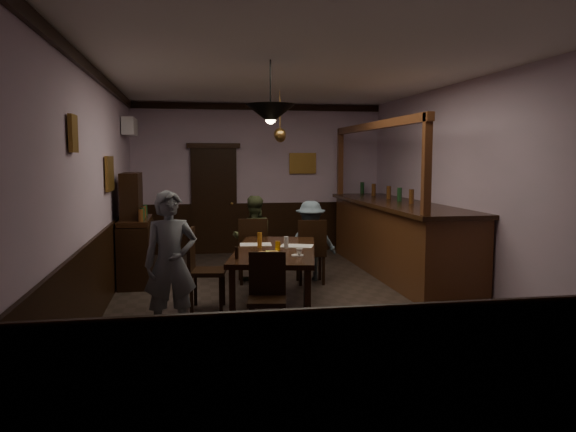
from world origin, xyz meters
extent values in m
cube|color=#2D2621|center=(0.00, 0.00, -0.01)|extent=(5.00, 8.00, 0.01)
cube|color=white|center=(0.00, 0.00, 3.00)|extent=(5.00, 8.00, 0.01)
cube|color=#C9ADC8|center=(0.00, 4.00, 1.50)|extent=(5.00, 0.01, 3.00)
cube|color=#C9ADC8|center=(0.00, -4.00, 1.50)|extent=(5.00, 0.01, 3.00)
cube|color=#C9ADC8|center=(-2.50, 0.00, 1.50)|extent=(0.01, 8.00, 3.00)
cube|color=#C9ADC8|center=(2.50, 0.00, 1.50)|extent=(0.01, 8.00, 3.00)
cube|color=black|center=(-0.30, -0.20, 0.72)|extent=(1.45, 2.36, 0.06)
cube|color=black|center=(-0.93, -1.11, 0.34)|extent=(0.07, 0.07, 0.69)
cube|color=black|center=(-0.11, -1.29, 0.34)|extent=(0.07, 0.07, 0.69)
cube|color=black|center=(-0.49, 0.89, 0.34)|extent=(0.07, 0.07, 0.69)
cube|color=black|center=(0.33, 0.71, 0.34)|extent=(0.07, 0.07, 0.69)
cube|color=black|center=(-0.45, 1.21, 0.47)|extent=(0.45, 0.45, 0.05)
cube|color=black|center=(-0.45, 1.02, 0.75)|extent=(0.44, 0.05, 0.52)
cube|color=black|center=(-0.27, 1.39, 0.22)|extent=(0.04, 0.04, 0.45)
cube|color=black|center=(-0.62, 1.40, 0.22)|extent=(0.04, 0.04, 0.45)
cube|color=black|center=(-0.27, 1.03, 0.22)|extent=(0.04, 0.04, 0.45)
cube|color=black|center=(-0.63, 1.04, 0.22)|extent=(0.04, 0.04, 0.45)
cube|color=black|center=(0.43, 1.02, 0.46)|extent=(0.46, 0.46, 0.05)
cube|color=black|center=(0.42, 0.83, 0.74)|extent=(0.43, 0.07, 0.51)
cube|color=black|center=(0.62, 1.18, 0.22)|extent=(0.04, 0.04, 0.44)
cube|color=black|center=(0.27, 1.21, 0.22)|extent=(0.04, 0.04, 0.44)
cube|color=black|center=(0.59, 0.84, 0.22)|extent=(0.04, 0.04, 0.44)
cube|color=black|center=(0.25, 0.86, 0.22)|extent=(0.04, 0.04, 0.44)
cube|color=black|center=(-0.60, -1.57, 0.42)|extent=(0.46, 0.46, 0.05)
cube|color=black|center=(-0.57, -1.39, 0.68)|extent=(0.40, 0.10, 0.47)
cube|color=black|center=(-0.78, -1.70, 0.20)|extent=(0.04, 0.04, 0.41)
cube|color=black|center=(-0.47, -1.75, 0.20)|extent=(0.04, 0.04, 0.41)
cube|color=black|center=(-0.73, -1.38, 0.20)|extent=(0.04, 0.04, 0.41)
cube|color=black|center=(-0.41, -1.44, 0.20)|extent=(0.04, 0.04, 0.41)
cube|color=black|center=(-1.17, -0.21, 0.48)|extent=(0.51, 0.51, 0.05)
cube|color=black|center=(-1.37, -0.18, 0.77)|extent=(0.11, 0.45, 0.53)
cube|color=black|center=(-1.02, -0.42, 0.23)|extent=(0.04, 0.04, 0.46)
cube|color=black|center=(-0.96, -0.06, 0.23)|extent=(0.04, 0.04, 0.46)
cube|color=black|center=(-1.38, -0.37, 0.23)|extent=(0.04, 0.04, 0.46)
cube|color=black|center=(-1.32, -0.01, 0.23)|extent=(0.04, 0.04, 0.46)
imported|color=slate|center=(-1.59, -1.20, 0.79)|extent=(0.62, 0.46, 1.57)
imported|color=#3D472A|center=(-0.40, 1.41, 0.66)|extent=(0.65, 0.51, 1.33)
imported|color=#4D616F|center=(0.47, 1.22, 0.62)|extent=(0.83, 0.51, 1.25)
cube|color=silver|center=(-0.51, 0.16, 0.75)|extent=(0.44, 0.33, 0.01)
cube|color=silver|center=(0.01, -0.05, 0.75)|extent=(0.49, 0.42, 0.01)
cube|color=#FAFF5D|center=(-0.37, -0.43, 0.75)|extent=(0.18, 0.18, 0.00)
cylinder|color=white|center=(-0.12, -0.76, 0.76)|extent=(0.15, 0.15, 0.01)
imported|color=white|center=(-0.09, -0.77, 0.80)|extent=(0.10, 0.10, 0.07)
cylinder|color=white|center=(-0.43, -0.76, 0.76)|extent=(0.22, 0.22, 0.01)
torus|color=#C68C47|center=(-0.54, -0.72, 0.79)|extent=(0.13, 0.13, 0.04)
torus|color=#C68C47|center=(-0.40, -0.72, 0.79)|extent=(0.13, 0.13, 0.04)
cylinder|color=#FEA515|center=(-0.29, -0.34, 0.81)|extent=(0.07, 0.07, 0.12)
cylinder|color=#BF721E|center=(-0.49, -0.09, 0.85)|extent=(0.06, 0.06, 0.20)
cylinder|color=silver|center=(-0.15, -0.18, 0.82)|extent=(0.06, 0.06, 0.15)
cylinder|color=black|center=(-0.85, -0.84, 0.82)|extent=(0.04, 0.04, 0.14)
cube|color=black|center=(-2.20, 1.52, 0.46)|extent=(0.46, 1.28, 0.91)
cube|color=black|center=(-2.20, 1.52, 0.96)|extent=(0.44, 1.23, 0.07)
cube|color=black|center=(-2.25, 1.52, 1.32)|extent=(0.27, 0.82, 0.73)
cube|color=#472713|center=(2.00, 1.46, 0.57)|extent=(0.93, 4.35, 1.14)
cube|color=black|center=(1.98, 1.46, 1.16)|extent=(1.03, 4.45, 0.06)
cube|color=#472713|center=(1.59, 1.46, 2.43)|extent=(0.10, 4.24, 0.12)
cube|color=#472713|center=(1.59, -0.60, 1.81)|extent=(0.10, 0.10, 1.34)
cube|color=#472713|center=(1.59, 3.53, 1.81)|extent=(0.10, 0.10, 1.34)
cube|color=black|center=(-0.90, 3.95, 1.05)|extent=(0.90, 0.06, 2.10)
cube|color=white|center=(-2.38, 2.90, 2.45)|extent=(0.20, 0.85, 0.30)
cube|color=olive|center=(-2.46, -1.60, 2.15)|extent=(0.04, 0.28, 0.36)
cube|color=olive|center=(-2.46, 0.80, 1.70)|extent=(0.04, 0.62, 0.48)
cube|color=olive|center=(0.90, 3.96, 1.80)|extent=(0.55, 0.04, 0.42)
cylinder|color=black|center=(-0.47, -0.98, 2.70)|extent=(0.02, 0.02, 0.60)
cone|color=black|center=(-0.47, -0.98, 2.40)|extent=(0.56, 0.56, 0.22)
sphere|color=#FFD88C|center=(-0.47, -0.98, 2.35)|extent=(0.12, 0.12, 0.12)
cylinder|color=#BF8C3F|center=(0.10, 1.89, 2.65)|extent=(0.02, 0.02, 0.70)
cone|color=#BF8C3F|center=(0.10, 1.89, 2.30)|extent=(0.20, 0.20, 0.22)
sphere|color=#FFD88C|center=(0.10, 1.89, 2.25)|extent=(0.12, 0.12, 0.12)
cylinder|color=#BF8C3F|center=(0.30, 3.09, 2.65)|extent=(0.02, 0.02, 0.70)
cone|color=#BF8C3F|center=(0.30, 3.09, 2.30)|extent=(0.20, 0.20, 0.22)
sphere|color=#FFD88C|center=(0.30, 3.09, 2.25)|extent=(0.12, 0.12, 0.12)
camera|label=1|loc=(-1.37, -7.27, 1.93)|focal=35.00mm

